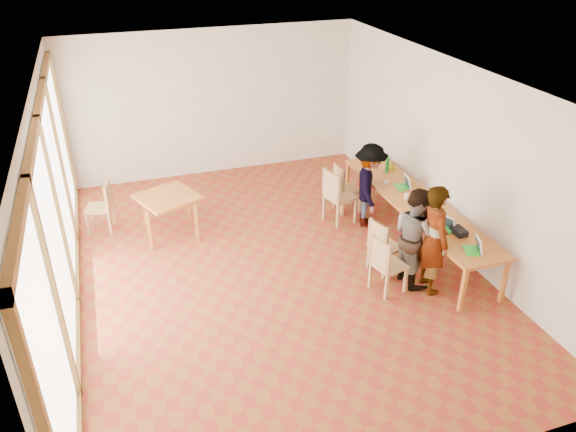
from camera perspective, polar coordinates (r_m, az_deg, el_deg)
The scene contains 25 objects.
ground at distance 8.92m, azimuth -1.55°, elevation -5.20°, with size 8.00×8.00×0.00m, color brown.
wall_back at distance 11.83m, azimuth -7.54°, elevation 11.29°, with size 6.00×0.10×3.00m, color beige.
wall_front at distance 5.11m, azimuth 12.17°, elevation -14.66°, with size 6.00×0.10×3.00m, color beige.
wall_right at distance 9.43m, azimuth 16.11°, elevation 5.89°, with size 0.10×8.00×3.00m, color beige.
window_wall at distance 7.94m, azimuth -22.55°, elevation 0.42°, with size 0.10×8.00×3.00m, color white.
ceiling at distance 7.67m, azimuth -1.85°, elevation 13.93°, with size 6.00×8.00×0.04m, color white.
communal_table at distance 9.52m, azimuth 12.85°, elevation 1.24°, with size 0.80×4.00×0.75m.
side_table at distance 9.68m, azimuth -12.11°, elevation 1.59°, with size 0.90×0.90×0.75m.
chair_near at distance 8.18m, azimuth 9.78°, elevation -4.41°, with size 0.51×0.51×0.48m.
chair_mid at distance 8.64m, azimuth 9.52°, elevation -2.58°, with size 0.51×0.51×0.47m.
chair_far at distance 9.93m, azimuth 4.89°, elevation 2.53°, with size 0.58×0.58×0.54m.
chair_empty at distance 10.37m, azimuth 5.62°, elevation 3.27°, with size 0.45×0.45×0.48m.
chair_spare at distance 10.17m, azimuth -18.23°, elevation 1.43°, with size 0.51×0.51×0.49m.
person_near at distance 8.27m, azimuth 14.59°, elevation -2.30°, with size 0.61×0.40×1.68m, color gray.
person_mid at distance 8.44m, azimuth 12.77°, elevation -2.00°, with size 0.74×0.58×1.53m, color gray.
person_far at distance 9.87m, azimuth 8.26°, elevation 3.07°, with size 0.98×0.56×1.52m, color gray.
laptop_near at distance 8.29m, azimuth 18.46°, elevation -3.06°, with size 0.30×0.32×0.22m.
laptop_mid at distance 8.73m, azimuth 15.77°, elevation -0.97°, with size 0.28×0.30×0.21m.
laptop_far at distance 9.90m, azimuth 11.76°, elevation 3.16°, with size 0.26×0.29×0.22m.
yellow_mug at distance 10.59m, azimuth 10.59°, elevation 4.91°, with size 0.12×0.12×0.09m, color gold.
green_bottle at distance 10.42m, azimuth 10.06°, elevation 5.11°, with size 0.07×0.07×0.28m, color #137821.
clear_glass at distance 9.52m, azimuth 11.94°, elevation 1.97°, with size 0.07×0.07×0.09m, color silver.
condiment_cup at distance 9.99m, azimuth 9.97°, elevation 3.39°, with size 0.08×0.08×0.06m, color white.
pink_phone at distance 9.83m, azimuth 12.05°, elevation 2.60°, with size 0.05×0.10×0.01m, color #C82F52.
black_pouch at distance 8.67m, azimuth 16.97°, elevation -1.49°, with size 0.16×0.26×0.09m, color black.
Camera 1 is at (-2.15, -7.11, 4.94)m, focal length 35.00 mm.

